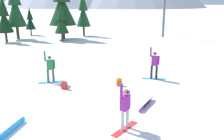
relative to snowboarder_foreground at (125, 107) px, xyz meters
The scene contains 14 objects.
ground_plane 2.09m from the snowboarder_foreground, 158.10° to the left, with size 800.00×800.00×0.00m, color white.
snowboarder_foreground is the anchor object (origin of this frame).
snowboarder_midground 7.12m from the snowboarder_foreground, 138.29° to the left, with size 1.52×0.97×2.00m.
snowboarder_background 6.75m from the snowboarder_foreground, 81.88° to the left, with size 1.52×0.36×2.09m.
loose_snowboard_near_right 4.46m from the snowboarder_foreground, 165.93° to the right, with size 0.16×1.81×0.26m.
loose_snowboard_far_spare 2.60m from the snowboarder_foreground, 73.15° to the left, with size 0.68×1.74×0.24m.
backpack_red 5.61m from the snowboarder_foreground, 136.80° to the left, with size 0.34×0.29×0.47m.
backpack_orange 5.13m from the snowboarder_foreground, 102.02° to the left, with size 0.37×0.35×0.47m.
pine_tree_slender 25.22m from the snowboarder_foreground, 117.57° to the left, with size 3.58×3.58×8.43m.
pine_tree_young 30.50m from the snowboarder_foreground, 125.73° to the left, with size 1.53×1.53×4.02m.
pine_tree_short 25.01m from the snowboarder_foreground, 134.00° to the left, with size 1.96×1.96×5.58m.
pine_tree_broad 22.99m from the snowboarder_foreground, 118.46° to the left, with size 1.79×1.79×4.69m.
pine_tree_tall 27.31m from the snowboarder_foreground, 110.92° to the left, with size 2.11×2.11×6.35m.
pine_tree_twin 27.13m from the snowboarder_foreground, 130.18° to the left, with size 2.59×2.59×7.74m.
Camera 1 is at (2.86, -9.06, 4.85)m, focal length 38.26 mm.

